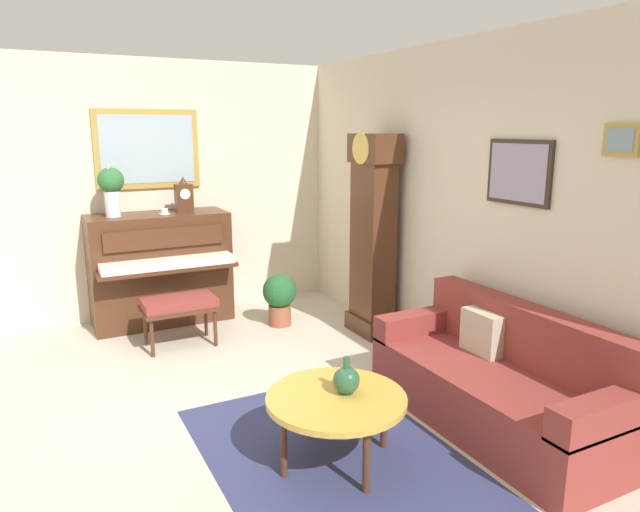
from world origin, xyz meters
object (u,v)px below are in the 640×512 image
object	(u,v)px
piano	(161,268)
couch	(500,383)
potted_plant	(280,296)
coffee_table	(336,401)
teacup	(165,212)
green_jug	(346,380)
mantel_clock	(184,196)
grandfather_clock	(373,241)
piano_bench	(179,306)
flower_vase	(111,186)

from	to	relation	value
piano	couch	xyz separation A→B (m)	(3.35, 1.63, -0.29)
potted_plant	couch	bearing A→B (deg)	11.53
piano	potted_plant	distance (m)	1.32
coffee_table	teacup	bearing A→B (deg)	-174.45
couch	green_jug	xyz separation A→B (m)	(-0.12, -1.18, 0.22)
mantel_clock	grandfather_clock	bearing A→B (deg)	49.30
grandfather_clock	potted_plant	world-z (taller)	grandfather_clock
piano_bench	coffee_table	bearing A→B (deg)	8.98
green_jug	potted_plant	world-z (taller)	green_jug
flower_vase	potted_plant	xyz separation A→B (m)	(0.69, 1.53, -1.18)
mantel_clock	coffee_table	bearing A→B (deg)	1.48
piano_bench	coffee_table	size ratio (longest dim) A/B	0.80
coffee_table	potted_plant	bearing A→B (deg)	164.34
teacup	potted_plant	bearing A→B (deg)	58.00
couch	potted_plant	bearing A→B (deg)	-168.47
potted_plant	teacup	bearing A→B (deg)	-122.00
flower_vase	couch	bearing A→B (deg)	31.66
piano	couch	world-z (taller)	piano
couch	flower_vase	bearing A→B (deg)	-148.34
piano	teacup	size ratio (longest dim) A/B	12.41
green_jug	grandfather_clock	bearing A→B (deg)	143.77
teacup	green_jug	bearing A→B (deg)	6.91
piano_bench	flower_vase	distance (m)	1.43
couch	flower_vase	size ratio (longest dim) A/B	3.28
coffee_table	couch	bearing A→B (deg)	84.73
couch	teacup	xyz separation A→B (m)	(-3.30, -1.56, 0.90)
piano	flower_vase	xyz separation A→B (m)	(0.00, -0.44, 0.90)
piano_bench	potted_plant	size ratio (longest dim) A/B	1.25
couch	green_jug	distance (m)	1.21
coffee_table	flower_vase	world-z (taller)	flower_vase
couch	piano_bench	bearing A→B (deg)	-147.22
piano	grandfather_clock	world-z (taller)	grandfather_clock
piano	green_jug	xyz separation A→B (m)	(3.23, 0.45, -0.07)
piano	piano_bench	bearing A→B (deg)	-0.74
coffee_table	mantel_clock	distance (m)	3.37
grandfather_clock	teacup	world-z (taller)	grandfather_clock
mantel_clock	teacup	world-z (taller)	mantel_clock
piano	potted_plant	xyz separation A→B (m)	(0.70, 1.09, -0.28)
piano	coffee_table	bearing A→B (deg)	6.58
green_jug	flower_vase	bearing A→B (deg)	-164.63
mantel_clock	teacup	xyz separation A→B (m)	(0.06, -0.23, -0.15)
coffee_table	potted_plant	distance (m)	2.64
couch	mantel_clock	size ratio (longest dim) A/B	5.00
piano	couch	distance (m)	3.74
piano	potted_plant	bearing A→B (deg)	57.35
mantel_clock	flower_vase	xyz separation A→B (m)	(-0.00, -0.73, 0.14)
couch	potted_plant	distance (m)	2.71
piano	green_jug	bearing A→B (deg)	7.90
couch	potted_plant	xyz separation A→B (m)	(-2.66, -0.54, 0.01)
grandfather_clock	couch	world-z (taller)	grandfather_clock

